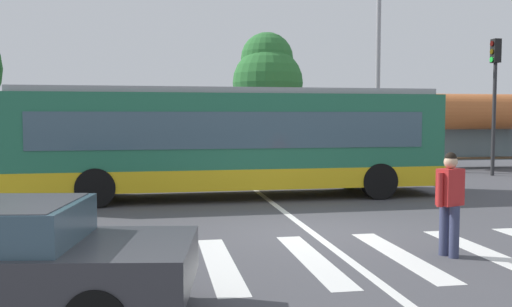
% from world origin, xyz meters
% --- Properties ---
extents(ground_plane, '(160.00, 160.00, 0.00)m').
position_xyz_m(ground_plane, '(0.00, 0.00, 0.00)').
color(ground_plane, '#47474C').
extents(city_transit_bus, '(12.10, 2.76, 3.06)m').
position_xyz_m(city_transit_bus, '(-1.00, 4.95, 1.59)').
color(city_transit_bus, black).
rests_on(city_transit_bus, ground_plane).
extents(pedestrian_crossing_street, '(0.55, 0.39, 1.72)m').
position_xyz_m(pedestrian_crossing_street, '(1.68, -2.37, 0.97)').
color(pedestrian_crossing_street, '#333856').
rests_on(pedestrian_crossing_street, ground_plane).
extents(parked_car_champagne, '(1.92, 4.52, 1.35)m').
position_xyz_m(parked_car_champagne, '(-7.68, 16.64, 0.77)').
color(parked_car_champagne, black).
rests_on(parked_car_champagne, ground_plane).
extents(parked_car_teal, '(2.16, 4.62, 1.35)m').
position_xyz_m(parked_car_teal, '(-4.97, 16.54, 0.77)').
color(parked_car_teal, black).
rests_on(parked_car_teal, ground_plane).
extents(parked_car_black, '(1.95, 4.54, 1.35)m').
position_xyz_m(parked_car_black, '(-2.32, 16.59, 0.77)').
color(parked_car_black, black).
rests_on(parked_car_black, ground_plane).
extents(parked_car_blue, '(2.18, 4.63, 1.35)m').
position_xyz_m(parked_car_blue, '(0.62, 16.52, 0.77)').
color(parked_car_blue, black).
rests_on(parked_car_blue, ground_plane).
extents(parked_car_red, '(2.04, 4.59, 1.35)m').
position_xyz_m(parked_car_red, '(3.29, 16.73, 0.77)').
color(parked_car_red, black).
rests_on(parked_car_red, ground_plane).
extents(parked_car_charcoal, '(2.08, 4.60, 1.35)m').
position_xyz_m(parked_car_charcoal, '(5.94, 16.32, 0.77)').
color(parked_car_charcoal, black).
rests_on(parked_car_charcoal, ground_plane).
extents(traffic_light_far_corner, '(0.33, 0.32, 5.22)m').
position_xyz_m(traffic_light_far_corner, '(9.74, 8.89, 3.47)').
color(traffic_light_far_corner, '#28282B').
rests_on(traffic_light_far_corner, ground_plane).
extents(bus_stop_shelter, '(4.55, 1.54, 3.25)m').
position_xyz_m(bus_stop_shelter, '(10.93, 11.76, 2.42)').
color(bus_stop_shelter, '#28282B').
rests_on(bus_stop_shelter, ground_plane).
extents(twin_arm_street_lamp, '(4.27, 0.32, 8.81)m').
position_xyz_m(twin_arm_street_lamp, '(6.14, 11.65, 5.42)').
color(twin_arm_street_lamp, '#939399').
rests_on(twin_arm_street_lamp, ground_plane).
extents(background_tree_right, '(3.74, 3.74, 6.75)m').
position_xyz_m(background_tree_right, '(2.85, 18.76, 4.41)').
color(background_tree_right, brown).
rests_on(background_tree_right, ground_plane).
extents(crosswalk_painted_stripes, '(6.43, 3.40, 0.01)m').
position_xyz_m(crosswalk_painted_stripes, '(0.92, -2.16, 0.00)').
color(crosswalk_painted_stripes, silver).
rests_on(crosswalk_painted_stripes, ground_plane).
extents(lane_center_line, '(0.16, 24.00, 0.01)m').
position_xyz_m(lane_center_line, '(-0.01, 2.00, 0.00)').
color(lane_center_line, silver).
rests_on(lane_center_line, ground_plane).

